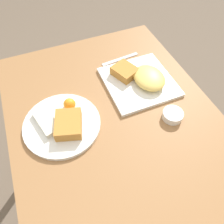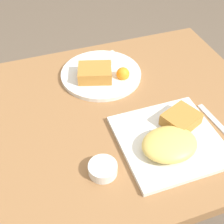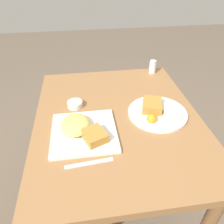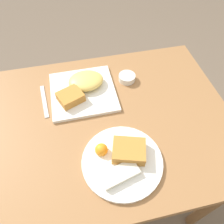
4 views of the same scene
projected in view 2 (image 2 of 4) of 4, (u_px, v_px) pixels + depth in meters
The scene contains 5 objects.
dining_table at pixel (116, 135), 1.01m from camera, with size 0.93×0.75×0.76m.
plate_square_near at pixel (171, 139), 0.83m from camera, with size 0.27×0.27×0.06m.
plate_oval_far at pixel (101, 73), 1.05m from camera, with size 0.27×0.27×0.05m.
sauce_ramekin at pixel (103, 169), 0.77m from camera, with size 0.07×0.07×0.03m.
butter_knife at pixel (218, 124), 0.90m from camera, with size 0.03×0.18×0.00m.
Camera 2 is at (-0.23, -0.63, 1.41)m, focal length 50.00 mm.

